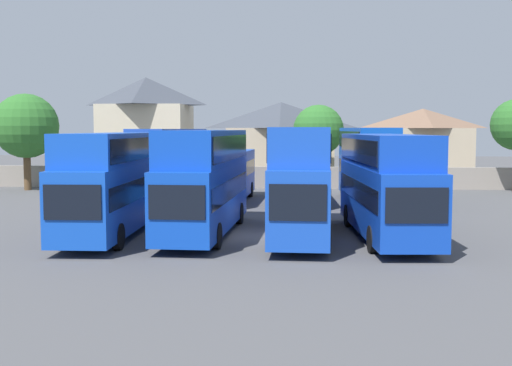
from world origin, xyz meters
TOP-DOWN VIEW (x-y plane):
  - ground at (0.00, 18.00)m, footprint 140.00×140.00m
  - depot_boundary_wall at (0.00, 23.93)m, footprint 56.00×0.50m
  - bus_1 at (-6.41, -0.19)m, footprint 2.79×11.07m
  - bus_2 at (-2.19, 0.47)m, footprint 2.93×11.47m
  - bus_3 at (2.31, 0.08)m, footprint 2.75×11.24m
  - bus_4 at (6.08, 0.10)m, footprint 3.34×11.45m
  - bus_5 at (-6.69, 13.91)m, footprint 3.46×12.15m
  - bus_6 at (-2.67, 13.86)m, footprint 2.91×10.15m
  - bus_7 at (2.34, 14.28)m, footprint 2.83×10.73m
  - bus_8 at (6.75, 14.29)m, footprint 3.26×10.63m
  - house_terrace_left at (-13.17, 33.82)m, footprint 8.71×7.81m
  - house_terrace_centre at (0.30, 33.71)m, footprint 10.66×7.02m
  - house_terrace_right at (14.19, 34.60)m, footprint 8.90×7.26m
  - tree_left_of_lot at (3.76, 26.43)m, footprint 4.39×4.39m
  - tree_right_of_lot at (-19.84, 20.93)m, footprint 5.19×5.19m

SIDE VIEW (x-z plane):
  - ground at x=0.00m, z-range 0.00..0.00m
  - depot_boundary_wall at x=0.00m, z-range 0.00..1.80m
  - bus_7 at x=2.34m, z-range 0.24..3.58m
  - bus_6 at x=-2.67m, z-range 0.24..3.66m
  - bus_4 at x=6.08m, z-range 0.31..5.00m
  - bus_1 at x=-6.41m, z-range 0.31..5.06m
  - bus_2 at x=-2.19m, z-range 0.31..5.19m
  - bus_5 at x=-6.69m, z-range 0.31..5.26m
  - bus_3 at x=2.31m, z-range 0.31..5.32m
  - bus_8 at x=6.75m, z-range 0.31..5.33m
  - house_terrace_right at x=14.19m, z-range 0.07..7.00m
  - house_terrace_centre at x=0.30m, z-range 0.08..7.64m
  - tree_left_of_lot at x=3.76m, z-range 1.30..8.34m
  - house_terrace_left at x=-13.17m, z-range 0.10..10.16m
  - tree_right_of_lot at x=-19.84m, z-range 1.27..9.05m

